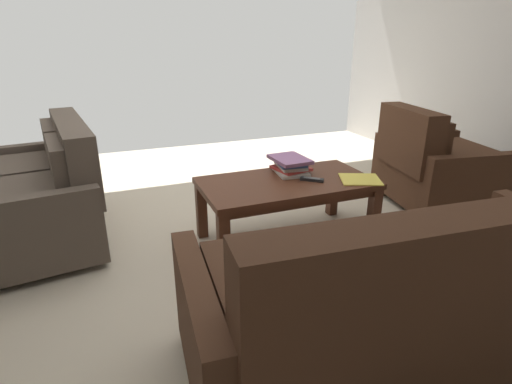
# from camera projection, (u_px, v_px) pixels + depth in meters

# --- Properties ---
(ground_plane) EXTENTS (5.87, 5.58, 0.01)m
(ground_plane) POSITION_uv_depth(u_px,v_px,m) (226.00, 239.00, 2.96)
(ground_plane) COLOR beige
(sofa_main) EXTENTS (1.95, 0.98, 0.87)m
(sofa_main) POSITION_uv_depth(u_px,v_px,m) (414.00, 296.00, 1.70)
(sofa_main) COLOR black
(sofa_main) RESTS_ON ground
(loveseat_near) EXTENTS (1.03, 1.52, 0.84)m
(loveseat_near) POSITION_uv_depth(u_px,v_px,m) (36.00, 192.00, 2.88)
(loveseat_near) COLOR black
(loveseat_near) RESTS_ON ground
(coffee_table) EXTENTS (1.19, 0.63, 0.46)m
(coffee_table) POSITION_uv_depth(u_px,v_px,m) (287.00, 190.00, 2.82)
(coffee_table) COLOR #4C2819
(coffee_table) RESTS_ON ground
(armchair_side) EXTENTS (0.97, 1.03, 0.85)m
(armchair_side) POSITION_uv_depth(u_px,v_px,m) (435.00, 166.00, 3.45)
(armchair_side) COLOR black
(armchair_side) RESTS_ON ground
(book_stack) EXTENTS (0.27, 0.31, 0.12)m
(book_stack) POSITION_uv_depth(u_px,v_px,m) (290.00, 165.00, 2.94)
(book_stack) COLOR silver
(book_stack) RESTS_ON coffee_table
(tv_remote) EXTENTS (0.15, 0.14, 0.02)m
(tv_remote) POSITION_uv_depth(u_px,v_px,m) (312.00, 179.00, 2.78)
(tv_remote) COLOR black
(tv_remote) RESTS_ON coffee_table
(loose_magazine) EXTENTS (0.34, 0.33, 0.01)m
(loose_magazine) POSITION_uv_depth(u_px,v_px,m) (360.00, 179.00, 2.81)
(loose_magazine) COLOR #E0CC4C
(loose_magazine) RESTS_ON coffee_table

